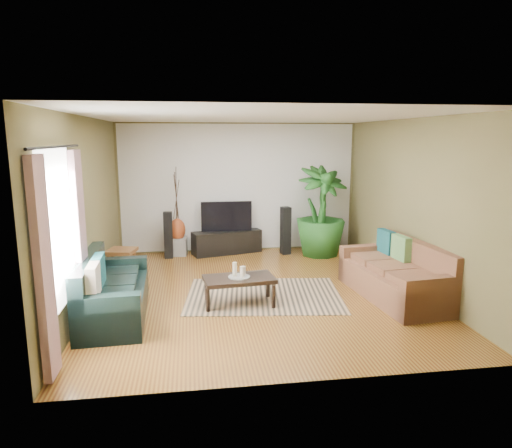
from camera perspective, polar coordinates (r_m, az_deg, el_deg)
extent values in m
plane|color=olive|center=(7.30, 0.23, -8.42)|extent=(5.50, 5.50, 0.00)
plane|color=white|center=(6.89, 0.24, 13.28)|extent=(5.50, 5.50, 0.00)
plane|color=brown|center=(9.67, -2.17, 4.56)|extent=(5.00, 0.00, 5.00)
plane|color=brown|center=(4.32, 5.63, -3.36)|extent=(5.00, 0.00, 5.00)
plane|color=brown|center=(7.05, -20.30, 1.55)|extent=(0.00, 5.50, 5.50)
plane|color=brown|center=(7.74, 18.89, 2.41)|extent=(0.00, 5.50, 5.50)
plane|color=white|center=(9.66, -2.17, 4.55)|extent=(4.90, 0.00, 4.90)
plane|color=white|center=(5.51, -23.51, -0.60)|extent=(0.00, 1.80, 1.80)
cube|color=gray|center=(4.85, -24.99, -5.22)|extent=(0.08, 0.35, 2.20)
cube|color=gray|center=(6.25, -21.13, -1.49)|extent=(0.08, 0.35, 2.20)
cylinder|color=black|center=(5.40, -23.71, 8.82)|extent=(0.03, 1.90, 0.03)
cube|color=black|center=(6.48, -17.33, -7.47)|extent=(0.89, 1.91, 0.85)
cube|color=brown|center=(7.24, 16.98, -5.54)|extent=(1.12, 2.10, 0.85)
cube|color=tan|center=(7.11, 0.99, -8.89)|extent=(2.53, 1.93, 0.01)
cube|color=black|center=(6.70, -2.11, -8.34)|extent=(1.06, 0.65, 0.41)
cylinder|color=gray|center=(6.63, -2.13, -6.60)|extent=(0.31, 0.31, 0.01)
cylinder|color=beige|center=(6.62, -2.68, -5.65)|extent=(0.06, 0.06, 0.20)
cylinder|color=white|center=(6.57, -1.75, -5.98)|extent=(0.06, 0.06, 0.16)
cylinder|color=beige|center=(6.67, -1.59, -5.84)|extent=(0.06, 0.06, 0.13)
cube|color=black|center=(9.59, -3.68, -2.26)|extent=(1.49, 0.80, 0.48)
cube|color=black|center=(9.48, -3.72, 0.97)|extent=(1.05, 0.06, 0.62)
cube|color=black|center=(9.32, -10.91, -1.37)|extent=(0.17, 0.19, 0.94)
cube|color=black|center=(9.48, 3.71, -0.83)|extent=(0.21, 0.23, 0.99)
imported|color=#1D521B|center=(9.38, 8.07, 1.58)|extent=(1.28, 1.28, 1.83)
cylinder|color=black|center=(9.54, 7.95, -3.07)|extent=(0.34, 0.34, 0.26)
cube|color=#969694|center=(9.58, -9.74, -2.76)|extent=(0.39, 0.39, 0.36)
ellipsoid|color=#953D1B|center=(9.50, -9.81, -0.72)|extent=(0.33, 0.33, 0.46)
cube|color=#975C31|center=(8.33, -16.39, -4.66)|extent=(0.55, 0.55, 0.49)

